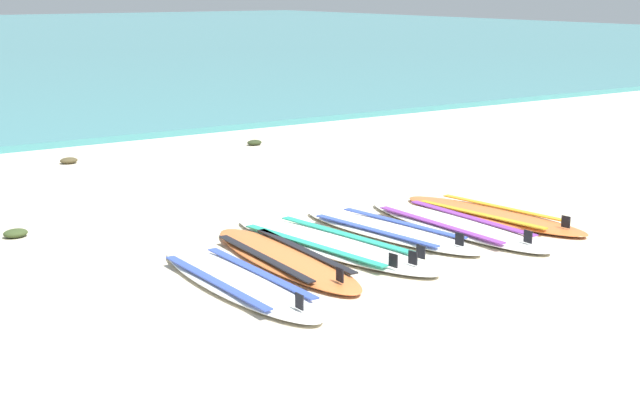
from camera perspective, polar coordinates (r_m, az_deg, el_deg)
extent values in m
plane|color=beige|center=(7.80, 2.97, -3.20)|extent=(80.00, 80.00, 0.00)
ellipsoid|color=white|center=(6.90, -5.29, -5.20)|extent=(0.61, 2.19, 0.07)
cube|color=#334CB2|center=(6.79, -6.73, -5.17)|extent=(0.12, 1.52, 0.01)
cube|color=#334CB2|center=(6.98, -3.91, -4.60)|extent=(0.12, 1.52, 0.01)
cube|color=black|center=(6.19, -1.33, -6.49)|extent=(0.01, 0.09, 0.11)
ellipsoid|color=orange|center=(7.44, -2.31, -3.74)|extent=(0.59, 2.16, 0.07)
cube|color=black|center=(7.34, -3.62, -3.67)|extent=(0.11, 1.51, 0.01)
cube|color=black|center=(7.53, -1.03, -3.21)|extent=(0.11, 1.51, 0.01)
cube|color=black|center=(6.74, 1.28, -4.80)|extent=(0.01, 0.09, 0.11)
ellipsoid|color=silver|center=(7.84, 0.66, -2.84)|extent=(1.01, 2.51, 0.07)
cube|color=teal|center=(7.68, -0.52, -2.86)|extent=(0.37, 1.70, 0.01)
cube|color=teal|center=(7.98, 1.80, -2.25)|extent=(0.37, 1.70, 0.01)
cube|color=black|center=(7.19, 5.95, -3.69)|extent=(0.03, 0.09, 0.11)
cube|color=black|center=(7.10, 4.69, -3.86)|extent=(0.03, 0.09, 0.11)
cube|color=black|center=(7.35, 6.45, -3.32)|extent=(0.03, 0.09, 0.11)
ellipsoid|color=silver|center=(8.29, 4.39, -1.96)|extent=(0.87, 2.17, 0.07)
cube|color=#334CB2|center=(8.15, 3.50, -1.93)|extent=(0.32, 1.47, 0.01)
cube|color=#334CB2|center=(8.42, 5.27, -1.46)|extent=(0.32, 1.47, 0.01)
cube|color=black|center=(7.76, 8.90, -2.48)|extent=(0.03, 0.09, 0.11)
ellipsoid|color=silver|center=(8.56, 8.58, -1.58)|extent=(0.67, 2.33, 0.07)
cube|color=purple|center=(8.41, 7.58, -1.53)|extent=(0.14, 1.61, 0.01)
cube|color=purple|center=(8.69, 9.57, -1.11)|extent=(0.14, 1.61, 0.01)
cube|color=black|center=(7.95, 13.14, -2.30)|extent=(0.02, 0.09, 0.11)
ellipsoid|color=orange|center=(9.00, 10.91, -0.94)|extent=(0.87, 2.18, 0.07)
cube|color=gold|center=(8.84, 10.19, -0.90)|extent=(0.32, 1.48, 0.01)
cube|color=gold|center=(9.14, 11.63, -0.49)|extent=(0.32, 1.48, 0.01)
cube|color=black|center=(8.53, 15.42, -1.35)|extent=(0.03, 0.09, 0.11)
ellipsoid|color=#384723|center=(8.64, -18.87, -2.01)|extent=(0.22, 0.18, 0.08)
ellipsoid|color=#2D381E|center=(12.97, -4.21, 3.68)|extent=(0.22, 0.18, 0.08)
ellipsoid|color=#4C4228|center=(12.03, -15.74, 2.44)|extent=(0.23, 0.18, 0.08)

